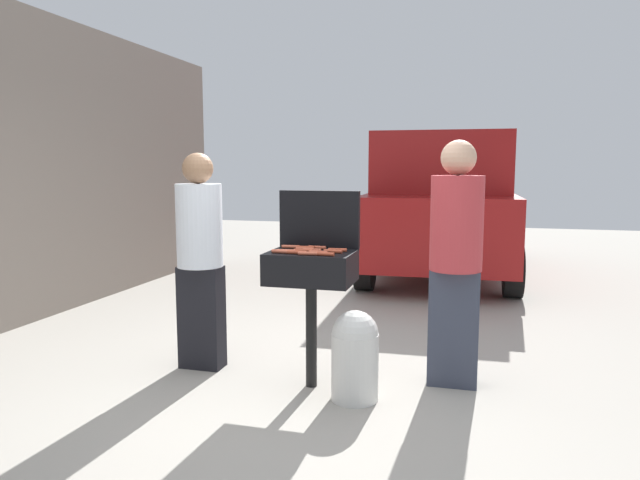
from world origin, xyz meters
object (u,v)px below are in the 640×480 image
hot_dog_12 (281,252)px  hot_dog_13 (308,253)px  hot_dog_2 (333,251)px  propane_tank (355,354)px  parked_minivan (442,204)px  hot_dog_4 (337,250)px  hot_dog_0 (306,248)px  hot_dog_5 (305,249)px  hot_dog_1 (303,251)px  hot_dog_11 (291,247)px  hot_dog_9 (325,254)px  hot_dog_10 (312,250)px  hot_dog_3 (318,252)px  person_right (456,255)px  person_left (200,253)px  hot_dog_6 (297,252)px  hot_dog_7 (317,247)px  hot_dog_8 (286,251)px  bbq_grill (311,273)px

hot_dog_12 → hot_dog_13: (0.21, -0.04, 0.00)m
hot_dog_2 → hot_dog_13: (-0.14, -0.14, 0.00)m
propane_tank → parked_minivan: size_ratio=0.14×
hot_dog_4 → parked_minivan: (0.44, 4.78, 0.03)m
hot_dog_0 → hot_dog_5: same height
hot_dog_1 → hot_dog_11: (-0.15, 0.16, 0.00)m
hot_dog_5 → hot_dog_12: size_ratio=1.00×
hot_dog_1 → hot_dog_13: 0.14m
hot_dog_2 → hot_dog_9: 0.13m
hot_dog_10 → hot_dog_11: same height
hot_dog_9 → hot_dog_13: size_ratio=1.00×
hot_dog_10 → hot_dog_3: bearing=-52.3°
propane_tank → person_right: bearing=36.2°
hot_dog_2 → person_left: person_left is taller
hot_dog_6 → hot_dog_12: same height
hot_dog_11 → person_right: person_right is taller
hot_dog_4 → hot_dog_5: (-0.23, -0.02, 0.00)m
hot_dog_6 → hot_dog_9: bearing=-5.5°
hot_dog_12 → hot_dog_13: bearing=-10.7°
hot_dog_2 → hot_dog_3: (-0.08, -0.07, 0.00)m
hot_dog_4 → hot_dog_7: bearing=153.6°
hot_dog_10 → hot_dog_11: size_ratio=1.00×
hot_dog_8 → hot_dog_9: (0.30, -0.06, 0.00)m
hot_dog_3 → hot_dog_12: size_ratio=1.00×
hot_dog_2 → propane_tank: bearing=-35.8°
hot_dog_4 → person_right: bearing=17.4°
hot_dog_7 → hot_dog_11: size_ratio=1.00×
hot_dog_0 → hot_dog_8: size_ratio=1.00×
hot_dog_0 → hot_dog_3: size_ratio=1.00×
hot_dog_12 → hot_dog_6: bearing=-3.9°
hot_dog_5 → hot_dog_8: 0.16m
hot_dog_6 → person_right: 1.13m
hot_dog_6 → hot_dog_8: 0.10m
hot_dog_4 → hot_dog_10: size_ratio=1.00×
hot_dog_10 → bbq_grill: bearing=162.8°
propane_tank → person_left: 1.46m
hot_dog_1 → person_left: bearing=167.0°
bbq_grill → hot_dog_6: bearing=-116.1°
hot_dog_12 → person_right: person_right is taller
hot_dog_4 → hot_dog_10: bearing=-162.8°
propane_tank → person_right: (0.63, 0.46, 0.63)m
bbq_grill → hot_dog_5: hot_dog_5 is taller
hot_dog_2 → hot_dog_7: same height
hot_dog_7 → hot_dog_13: bearing=-87.1°
person_left → hot_dog_8: bearing=-35.3°
hot_dog_10 → person_left: 0.97m
hot_dog_2 → propane_tank: size_ratio=0.21×
hot_dog_9 → hot_dog_13: bearing=-174.6°
hot_dog_10 → hot_dog_13: (0.01, -0.16, 0.00)m
hot_dog_11 → propane_tank: bearing=-27.2°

